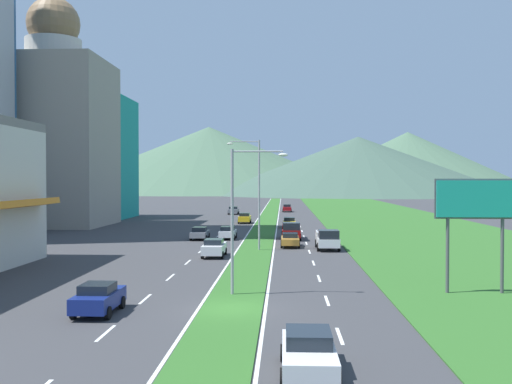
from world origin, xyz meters
TOP-DOWN VIEW (x-y plane):
  - ground_plane at (0.00, 0.00)m, footprint 600.00×600.00m
  - grass_median at (0.00, 60.00)m, footprint 3.20×240.00m
  - grass_verge_right at (20.60, 60.00)m, footprint 24.00×240.00m
  - lane_dash_left_2 at (-5.10, -5.02)m, footprint 0.16×2.80m
  - lane_dash_left_3 at (-5.10, 2.47)m, footprint 0.16×2.80m
  - lane_dash_left_4 at (-5.10, 9.96)m, footprint 0.16×2.80m
  - lane_dash_left_5 at (-5.10, 17.45)m, footprint 0.16×2.80m
  - lane_dash_left_6 at (-5.10, 24.94)m, footprint 0.16×2.80m
  - lane_dash_left_7 at (-5.10, 32.43)m, footprint 0.16×2.80m
  - lane_dash_left_8 at (-5.10, 39.92)m, footprint 0.16×2.80m
  - lane_dash_left_9 at (-5.10, 47.41)m, footprint 0.16×2.80m
  - lane_dash_left_10 at (-5.10, 54.90)m, footprint 0.16×2.80m
  - lane_dash_right_2 at (5.10, -5.02)m, footprint 0.16×2.80m
  - lane_dash_right_3 at (5.10, 2.47)m, footprint 0.16×2.80m
  - lane_dash_right_4 at (5.10, 9.96)m, footprint 0.16×2.80m
  - lane_dash_right_5 at (5.10, 17.45)m, footprint 0.16×2.80m
  - lane_dash_right_6 at (5.10, 24.94)m, footprint 0.16×2.80m
  - lane_dash_right_7 at (5.10, 32.43)m, footprint 0.16×2.80m
  - lane_dash_right_8 at (5.10, 39.92)m, footprint 0.16×2.80m
  - lane_dash_right_9 at (5.10, 47.41)m, footprint 0.16×2.80m
  - lane_dash_right_10 at (5.10, 54.90)m, footprint 0.16×2.80m
  - edge_line_median_left at (-1.75, 60.00)m, footprint 0.16×240.00m
  - edge_line_median_right at (1.75, 60.00)m, footprint 0.16×240.00m
  - domed_building at (-30.87, 55.38)m, footprint 15.44×15.44m
  - midrise_colored at (-30.90, 72.59)m, footprint 13.38×13.38m
  - hill_far_left at (-37.76, 292.04)m, footprint 171.08×171.08m
  - hill_far_center at (36.82, 244.36)m, footprint 138.71×138.71m
  - hill_far_right at (67.40, 284.47)m, footprint 131.29×131.29m
  - street_lamp_near at (0.10, 3.84)m, footprint 3.33×0.29m
  - street_lamp_mid at (0.06, 25.87)m, footprint 3.14×0.37m
  - billboard_roadside at (13.93, 4.83)m, footprint 4.72×0.28m
  - car_0 at (3.55, -10.06)m, footprint 1.97×4.50m
  - car_1 at (-3.31, 61.16)m, footprint 1.91×4.11m
  - car_2 at (3.43, 93.98)m, footprint 1.89×4.34m
  - car_3 at (-6.70, 35.84)m, footprint 1.87×4.11m
  - car_4 at (-3.62, 36.54)m, footprint 1.86×4.02m
  - car_5 at (-6.99, 84.47)m, footprint 1.99×4.10m
  - car_6 at (3.35, 29.13)m, footprint 1.89×4.37m
  - car_7 at (-6.60, -1.26)m, footprint 1.91×4.05m
  - car_8 at (-3.37, 21.07)m, footprint 1.92×4.52m
  - car_9 at (3.49, 52.87)m, footprint 1.90×4.40m
  - pickup_truck_0 at (6.92, 26.73)m, footprint 2.18×5.40m
  - pickup_truck_1 at (3.55, 36.26)m, footprint 2.18×5.40m

SIDE VIEW (x-z plane):
  - ground_plane at x=0.00m, z-range 0.00..0.00m
  - lane_dash_left_2 at x=-5.10m, z-range 0.00..0.01m
  - lane_dash_left_3 at x=-5.10m, z-range 0.00..0.01m
  - lane_dash_left_4 at x=-5.10m, z-range 0.00..0.01m
  - lane_dash_left_5 at x=-5.10m, z-range 0.00..0.01m
  - lane_dash_left_6 at x=-5.10m, z-range 0.00..0.01m
  - lane_dash_left_7 at x=-5.10m, z-range 0.00..0.01m
  - lane_dash_left_8 at x=-5.10m, z-range 0.00..0.01m
  - lane_dash_left_9 at x=-5.10m, z-range 0.00..0.01m
  - lane_dash_left_10 at x=-5.10m, z-range 0.00..0.01m
  - lane_dash_right_2 at x=5.10m, z-range 0.00..0.01m
  - lane_dash_right_3 at x=5.10m, z-range 0.00..0.01m
  - lane_dash_right_4 at x=5.10m, z-range 0.00..0.01m
  - lane_dash_right_5 at x=5.10m, z-range 0.00..0.01m
  - lane_dash_right_6 at x=5.10m, z-range 0.00..0.01m
  - lane_dash_right_7 at x=5.10m, z-range 0.00..0.01m
  - lane_dash_right_8 at x=5.10m, z-range 0.00..0.01m
  - lane_dash_right_9 at x=5.10m, z-range 0.00..0.01m
  - lane_dash_right_10 at x=5.10m, z-range 0.00..0.01m
  - edge_line_median_left at x=-1.75m, z-range 0.00..0.01m
  - edge_line_median_right at x=1.75m, z-range 0.00..0.01m
  - grass_median at x=0.00m, z-range 0.00..0.06m
  - grass_verge_right at x=20.60m, z-range 0.00..0.06m
  - car_6 at x=3.35m, z-range 0.03..1.40m
  - car_3 at x=-6.70m, z-range 0.02..1.44m
  - car_9 at x=3.49m, z-range 0.02..1.46m
  - car_4 at x=-3.62m, z-range 0.02..1.46m
  - car_0 at x=3.55m, z-range 0.02..1.49m
  - car_5 at x=-6.99m, z-range 0.02..1.55m
  - car_2 at x=3.43m, z-range 0.01..1.57m
  - car_7 at x=-6.60m, z-range 0.02..1.56m
  - car_8 at x=-3.37m, z-range 0.02..1.58m
  - car_1 at x=-3.31m, z-range 0.01..1.60m
  - pickup_truck_0 at x=6.92m, z-range -0.02..1.98m
  - pickup_truck_1 at x=3.55m, z-range -0.02..1.98m
  - street_lamp_near at x=0.10m, z-range 0.72..9.23m
  - billboard_roadside at x=13.93m, z-range 1.78..8.57m
  - street_lamp_mid at x=0.06m, z-range 0.74..11.23m
  - midrise_colored at x=-30.90m, z-range 0.00..20.93m
  - hill_far_center at x=36.82m, z-range 0.00..26.35m
  - domed_building at x=-30.87m, z-range -2.95..30.32m
  - hill_far_right at x=67.40m, z-range 0.00..31.56m
  - hill_far_left at x=-37.76m, z-range 0.00..35.31m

